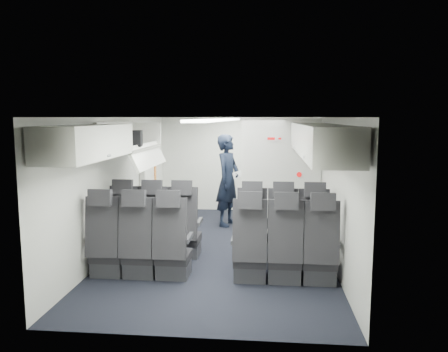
% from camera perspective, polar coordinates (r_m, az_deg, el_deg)
% --- Properties ---
extents(cabin_shell, '(3.41, 6.01, 2.16)m').
position_cam_1_polar(cabin_shell, '(7.10, -0.31, -0.64)').
color(cabin_shell, black).
rests_on(cabin_shell, ground).
extents(seat_row_front, '(3.33, 0.56, 1.24)m').
position_cam_1_polar(seat_row_front, '(6.72, -0.76, -7.38)').
color(seat_row_front, black).
rests_on(seat_row_front, cabin_shell).
extents(seat_row_mid, '(3.33, 0.56, 1.24)m').
position_cam_1_polar(seat_row_mid, '(5.86, -1.73, -9.65)').
color(seat_row_mid, black).
rests_on(seat_row_mid, cabin_shell).
extents(overhead_bin_left_rear, '(0.53, 1.80, 0.40)m').
position_cam_1_polar(overhead_bin_left_rear, '(5.42, -17.46, 4.26)').
color(overhead_bin_left_rear, white).
rests_on(overhead_bin_left_rear, cabin_shell).
extents(overhead_bin_left_front_open, '(0.64, 1.70, 0.72)m').
position_cam_1_polar(overhead_bin_left_front_open, '(7.08, -12.24, 4.16)').
color(overhead_bin_left_front_open, '#9E9E93').
rests_on(overhead_bin_left_front_open, cabin_shell).
extents(overhead_bin_right_rear, '(0.53, 1.80, 0.40)m').
position_cam_1_polar(overhead_bin_right_rear, '(5.04, 13.39, 4.17)').
color(overhead_bin_right_rear, white).
rests_on(overhead_bin_right_rear, cabin_shell).
extents(overhead_bin_right_front, '(0.53, 1.70, 0.40)m').
position_cam_1_polar(overhead_bin_right_front, '(6.78, 11.37, 5.07)').
color(overhead_bin_right_front, white).
rests_on(overhead_bin_right_front, cabin_shell).
extents(bulkhead_partition, '(1.40, 0.15, 2.13)m').
position_cam_1_polar(bulkhead_partition, '(7.87, 7.40, -0.24)').
color(bulkhead_partition, white).
rests_on(bulkhead_partition, cabin_shell).
extents(galley_unit, '(0.85, 0.52, 1.90)m').
position_cam_1_polar(galley_unit, '(9.78, 6.85, 0.57)').
color(galley_unit, '#939399').
rests_on(galley_unit, cabin_shell).
extents(boarding_door, '(0.12, 1.27, 1.86)m').
position_cam_1_polar(boarding_door, '(8.94, -9.81, -0.12)').
color(boarding_door, silver).
rests_on(boarding_door, cabin_shell).
extents(flight_attendant, '(0.64, 0.77, 1.82)m').
position_cam_1_polar(flight_attendant, '(8.67, 0.51, -0.55)').
color(flight_attendant, black).
rests_on(flight_attendant, ground).
extents(carry_on_bag, '(0.45, 0.35, 0.25)m').
position_cam_1_polar(carry_on_bag, '(6.86, -12.41, 4.81)').
color(carry_on_bag, black).
rests_on(carry_on_bag, overhead_bin_left_front_open).
extents(papers, '(0.17, 0.09, 0.13)m').
position_cam_1_polar(papers, '(8.59, 1.75, 0.17)').
color(papers, white).
rests_on(papers, flight_attendant).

